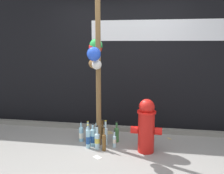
# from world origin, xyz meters

# --- Properties ---
(ground_plane) EXTENTS (14.00, 14.00, 0.00)m
(ground_plane) POSITION_xyz_m (0.00, 0.00, 0.00)
(ground_plane) COLOR gray
(building_wall) EXTENTS (10.00, 0.21, 3.36)m
(building_wall) POSITION_xyz_m (0.00, 1.63, 1.68)
(building_wall) COLOR black
(building_wall) RESTS_ON ground_plane
(curb_strip) EXTENTS (8.00, 0.12, 0.08)m
(curb_strip) POSITION_xyz_m (0.00, 1.25, 0.04)
(curb_strip) COLOR slate
(curb_strip) RESTS_ON ground_plane
(memorial_post) EXTENTS (0.58, 0.55, 2.88)m
(memorial_post) POSITION_xyz_m (-0.24, 0.53, 1.71)
(memorial_post) COLOR brown
(memorial_post) RESTS_ON ground_plane
(fire_hydrant) EXTENTS (0.47, 0.29, 0.83)m
(fire_hydrant) POSITION_xyz_m (0.56, 0.39, 0.42)
(fire_hydrant) COLOR red
(fire_hydrant) RESTS_ON ground_plane
(bottle_0) EXTENTS (0.08, 0.08, 0.36)m
(bottle_0) POSITION_xyz_m (0.05, 0.69, 0.15)
(bottle_0) COLOR #337038
(bottle_0) RESTS_ON ground_plane
(bottle_1) EXTENTS (0.06, 0.06, 0.28)m
(bottle_1) POSITION_xyz_m (0.06, 0.46, 0.11)
(bottle_1) COLOR #B2DBEA
(bottle_1) RESTS_ON ground_plane
(bottle_2) EXTENTS (0.08, 0.08, 0.38)m
(bottle_2) POSITION_xyz_m (-0.21, 0.36, 0.15)
(bottle_2) COLOR #B2DBEA
(bottle_2) RESTS_ON ground_plane
(bottle_3) EXTENTS (0.08, 0.08, 0.38)m
(bottle_3) POSITION_xyz_m (-0.30, 0.45, 0.15)
(bottle_3) COLOR #93CCE0
(bottle_3) RESTS_ON ground_plane
(bottle_4) EXTENTS (0.06, 0.06, 0.38)m
(bottle_4) POSITION_xyz_m (-0.09, 0.31, 0.15)
(bottle_4) COLOR brown
(bottle_4) RESTS_ON ground_plane
(bottle_5) EXTENTS (0.07, 0.07, 0.34)m
(bottle_5) POSITION_xyz_m (-0.22, 0.81, 0.14)
(bottle_5) COLOR brown
(bottle_5) RESTS_ON ground_plane
(bottle_6) EXTENTS (0.06, 0.06, 0.29)m
(bottle_6) POSITION_xyz_m (-0.16, 0.72, 0.11)
(bottle_6) COLOR #B2DBEA
(bottle_6) RESTS_ON ground_plane
(bottle_7) EXTENTS (0.06, 0.06, 0.41)m
(bottle_7) POSITION_xyz_m (-0.11, 0.55, 0.17)
(bottle_7) COLOR #B2DBEA
(bottle_7) RESTS_ON ground_plane
(bottle_8) EXTENTS (0.08, 0.08, 0.34)m
(bottle_8) POSITION_xyz_m (-0.54, 0.61, 0.13)
(bottle_8) COLOR #93CCE0
(bottle_8) RESTS_ON ground_plane
(bottle_9) EXTENTS (0.08, 0.08, 0.37)m
(bottle_9) POSITION_xyz_m (-0.42, 0.58, 0.14)
(bottle_9) COLOR #B2DBEA
(bottle_9) RESTS_ON ground_plane
(bottle_10) EXTENTS (0.07, 0.07, 0.36)m
(bottle_10) POSITION_xyz_m (-0.28, 0.62, 0.15)
(bottle_10) COLOR #93CCE0
(bottle_10) RESTS_ON ground_plane
(bottle_11) EXTENTS (0.07, 0.07, 0.39)m
(bottle_11) POSITION_xyz_m (-0.36, 0.36, 0.16)
(bottle_11) COLOR #93CCE0
(bottle_11) RESTS_ON ground_plane
(litter_0) EXTENTS (0.09, 0.11, 0.01)m
(litter_0) POSITION_xyz_m (0.95, 0.98, 0.00)
(litter_0) COLOR tan
(litter_0) RESTS_ON ground_plane
(litter_1) EXTENTS (0.15, 0.15, 0.01)m
(litter_1) POSITION_xyz_m (-0.14, 0.06, 0.00)
(litter_1) COLOR silver
(litter_1) RESTS_ON ground_plane
(litter_2) EXTENTS (0.19, 0.19, 0.01)m
(litter_2) POSITION_xyz_m (-0.15, 1.09, 0.00)
(litter_2) COLOR tan
(litter_2) RESTS_ON ground_plane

